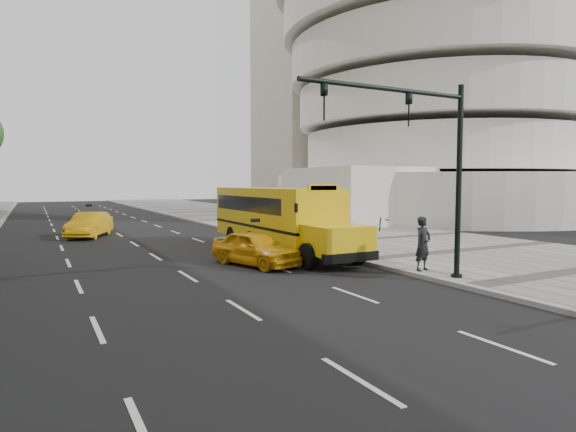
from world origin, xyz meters
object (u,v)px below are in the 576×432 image
school_bus (276,214)px  pedestrian (423,244)px  taxi_near (255,248)px  traffic_signal (427,156)px  taxi_far (89,225)px

school_bus → pedestrian: 7.96m
taxi_near → traffic_signal: size_ratio=0.63×
pedestrian → traffic_signal: 3.53m
school_bus → taxi_far: 12.83m
pedestrian → traffic_signal: size_ratio=0.30×
school_bus → traffic_signal: (0.69, -9.09, 2.33)m
school_bus → taxi_far: bearing=124.6°
taxi_near → taxi_far: taxi_far is taller
taxi_far → traffic_signal: bearing=-44.7°
taxi_far → traffic_signal: (7.95, -19.62, 3.36)m
school_bus → traffic_signal: size_ratio=1.81×
pedestrian → traffic_signal: (-1.25, -1.41, 2.98)m
pedestrian → school_bus: bearing=95.9°
traffic_signal → pedestrian: bearing=48.3°
taxi_near → pedestrian: bearing=-63.2°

